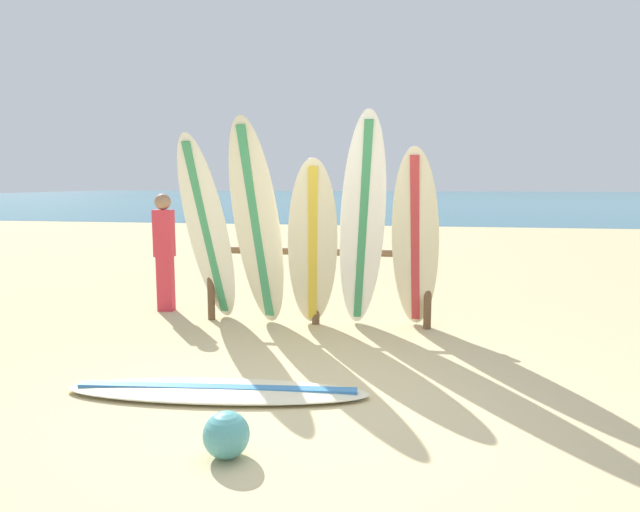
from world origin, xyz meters
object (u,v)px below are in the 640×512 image
(surfboard_leaning_center, at_px, (362,227))
(beachgoer_standing, at_px, (164,247))
(small_boat_offshore, at_px, (367,207))
(beach_ball, at_px, (226,435))
(surfboard_leaning_center_left, at_px, (313,247))
(surfboard_leaning_far_left, at_px, (208,232))
(surfboard_leaning_left, at_px, (257,226))
(surfboard_rack, at_px, (316,270))
(surfboard_lying_on_sand, at_px, (217,391))
(surfboard_leaning_center_right, at_px, (415,243))

(surfboard_leaning_center, height_order, beachgoer_standing, surfboard_leaning_center)
(small_boat_offshore, bearing_deg, beach_ball, -86.71)
(surfboard_leaning_center_left, distance_m, small_boat_offshore, 25.97)
(surfboard_leaning_far_left, xyz_separation_m, surfboard_leaning_center, (1.84, -0.12, 0.09))
(small_boat_offshore, bearing_deg, surfboard_leaning_left, -87.77)
(surfboard_rack, height_order, surfboard_lying_on_sand, surfboard_rack)
(surfboard_leaning_far_left, distance_m, surfboard_leaning_center, 1.84)
(surfboard_leaning_center_left, bearing_deg, surfboard_leaning_far_left, 173.15)
(surfboard_leaning_left, bearing_deg, surfboard_leaning_center_right, 2.07)
(surfboard_leaning_center_left, bearing_deg, surfboard_rack, 95.40)
(surfboard_leaning_center, height_order, surfboard_lying_on_sand, surfboard_leaning_center)
(beachgoer_standing, relative_size, beach_ball, 5.28)
(surfboard_lying_on_sand, bearing_deg, surfboard_leaning_center_right, 53.42)
(surfboard_leaning_center, bearing_deg, surfboard_leaning_left, 178.46)
(surfboard_leaning_center_right, distance_m, surfboard_lying_on_sand, 2.80)
(small_boat_offshore, relative_size, beach_ball, 10.20)
(beachgoer_standing, bearing_deg, surfboard_rack, -9.78)
(surfboard_leaning_far_left, xyz_separation_m, beach_ball, (1.28, -3.10, -0.98))
(surfboard_leaning_center_right, distance_m, beach_ball, 3.39)
(surfboard_lying_on_sand, relative_size, small_boat_offshore, 0.84)
(surfboard_rack, bearing_deg, surfboard_leaning_center_left, -84.60)
(surfboard_rack, distance_m, surfboard_leaning_center_left, 0.53)
(beachgoer_standing, bearing_deg, small_boat_offshore, 88.93)
(beachgoer_standing, distance_m, small_boat_offshore, 25.14)
(surfboard_leaning_center_left, bearing_deg, surfboard_leaning_left, 174.36)
(surfboard_leaning_center_right, bearing_deg, surfboard_rack, 166.20)
(surfboard_leaning_left, height_order, surfboard_lying_on_sand, surfboard_leaning_left)
(surfboard_rack, height_order, small_boat_offshore, surfboard_rack)
(surfboard_rack, xyz_separation_m, surfboard_lying_on_sand, (-0.39, -2.38, -0.63))
(surfboard_leaning_center_right, height_order, surfboard_lying_on_sand, surfboard_leaning_center_right)
(surfboard_rack, distance_m, surfboard_leaning_center_right, 1.26)
(surfboard_leaning_far_left, height_order, beachgoer_standing, surfboard_leaning_far_left)
(surfboard_leaning_center, relative_size, surfboard_lying_on_sand, 0.97)
(surfboard_leaning_far_left, xyz_separation_m, surfboard_lying_on_sand, (0.86, -2.12, -1.09))
(surfboard_leaning_center_left, distance_m, surfboard_leaning_center_right, 1.14)
(beach_ball, bearing_deg, surfboard_rack, 90.61)
(surfboard_leaning_center_left, height_order, surfboard_leaning_center_right, surfboard_leaning_center_right)
(surfboard_leaning_center_right, height_order, beach_ball, surfboard_leaning_center_right)
(surfboard_lying_on_sand, xyz_separation_m, small_boat_offshore, (-1.24, 27.87, 0.22))
(beach_ball, bearing_deg, surfboard_leaning_center_left, 89.93)
(surfboard_leaning_far_left, relative_size, beachgoer_standing, 1.45)
(surfboard_leaning_center_right, relative_size, beach_ball, 7.06)
(surfboard_leaning_center, height_order, surfboard_leaning_center_right, surfboard_leaning_center)
(surfboard_leaning_center_left, relative_size, surfboard_lying_on_sand, 0.78)
(surfboard_leaning_center, relative_size, surfboard_leaning_center_right, 1.17)
(surfboard_leaning_center, bearing_deg, beach_ball, -100.55)
(surfboard_rack, height_order, surfboard_leaning_far_left, surfboard_leaning_far_left)
(surfboard_leaning_center_left, xyz_separation_m, surfboard_leaning_center, (0.55, 0.03, 0.23))
(beach_ball, bearing_deg, surfboard_leaning_far_left, 112.53)
(surfboard_rack, height_order, surfboard_leaning_center_left, surfboard_leaning_center_left)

